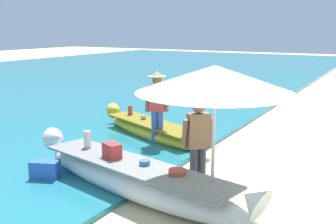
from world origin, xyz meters
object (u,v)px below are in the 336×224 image
boat_yellow_midground (152,130)px  person_vendor_hatted (157,103)px  boat_white_foreground (133,178)px  patio_umbrella_large (215,80)px  person_tourist_customer (198,142)px  cooler_box (45,172)px

boat_yellow_midground → person_vendor_hatted: 1.03m
boat_white_foreground → boat_yellow_midground: 3.52m
person_vendor_hatted → patio_umbrella_large: bearing=-46.5°
boat_yellow_midground → person_tourist_customer: person_tourist_customer is taller
person_vendor_hatted → boat_yellow_midground: bearing=133.3°
person_tourist_customer → patio_umbrella_large: bearing=-51.2°
patio_umbrella_large → cooler_box: (-3.21, -0.21, -1.87)m
patio_umbrella_large → cooler_box: bearing=-176.2°
boat_yellow_midground → patio_umbrella_large: (3.05, -3.22, 1.83)m
boat_yellow_midground → person_vendor_hatted: person_vendor_hatted is taller
boat_yellow_midground → cooler_box: size_ratio=7.61×
patio_umbrella_large → boat_white_foreground: bearing=176.8°
cooler_box → boat_white_foreground: bearing=-12.3°
boat_white_foreground → person_vendor_hatted: person_vendor_hatted is taller
person_tourist_customer → cooler_box: person_tourist_customer is taller
person_tourist_customer → cooler_box: 2.88m
boat_yellow_midground → cooler_box: bearing=-92.6°
boat_white_foreground → cooler_box: boat_white_foreground is taller
boat_white_foreground → boat_yellow_midground: size_ratio=1.27×
person_vendor_hatted → person_tourist_customer: (2.02, -2.02, -0.13)m
person_vendor_hatted → person_tourist_customer: person_vendor_hatted is taller
person_vendor_hatted → person_tourist_customer: 2.86m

